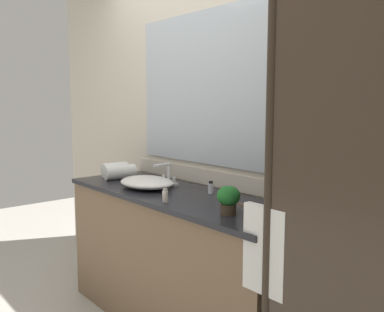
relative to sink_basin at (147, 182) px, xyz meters
name	(u,v)px	position (x,y,z in m)	size (l,w,h in m)	color
wall_back_with_mirror	(216,127)	(0.26, 0.39, 0.37)	(4.40, 0.06, 2.60)	beige
vanity_cabinet	(178,260)	(0.26, 0.06, -0.49)	(1.80, 0.58, 0.90)	brown
shower_enclosure	(351,225)	(1.53, -0.14, 0.08)	(1.20, 0.59, 2.00)	#2D2319
sink_basin	(147,182)	(0.00, 0.00, 0.00)	(0.42, 0.32, 0.07)	white
faucet	(167,177)	(0.00, 0.17, 0.01)	(0.17, 0.15, 0.15)	silver
potted_plant	(229,198)	(0.83, -0.07, 0.05)	(0.12, 0.12, 0.15)	#473828
amenity_bottle_conditioner	(165,196)	(0.40, -0.15, 0.00)	(0.03, 0.03, 0.08)	silver
amenity_bottle_shampoo	(211,188)	(0.41, 0.20, 0.00)	(0.03, 0.03, 0.08)	silver
rolled_towel_near_edge	(115,170)	(-0.50, 0.05, 0.02)	(0.11, 0.11, 0.19)	white
rolled_towel_middle	(120,172)	(-0.39, 0.03, 0.02)	(0.11, 0.11, 0.23)	white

